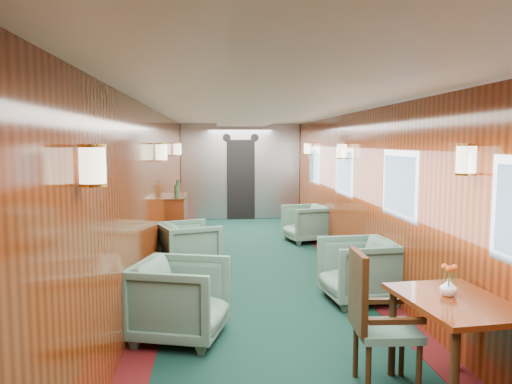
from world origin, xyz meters
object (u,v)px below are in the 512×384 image
dining_table (456,315)px  side_chair (374,315)px  armchair_left_near (180,300)px  armchair_left_far (189,247)px  armchair_right_far (306,223)px  credenza (177,222)px  armchair_right_near (359,270)px

dining_table → side_chair: (-0.57, 0.20, -0.05)m
side_chair → armchair_left_near: 1.96m
armchair_left_far → armchair_right_far: (2.17, 2.08, -0.02)m
side_chair → armchair_left_far: size_ratio=1.33×
side_chair → armchair_right_far: 5.84m
credenza → armchair_left_far: (0.29, -1.53, -0.13)m
credenza → dining_table: bearing=-65.6°
dining_table → credenza: bearing=108.0°
side_chair → armchair_left_far: 4.08m
armchair_left_near → credenza: bearing=19.8°
credenza → armchair_left_far: size_ratio=1.53×
credenza → armchair_right_near: 3.96m
armchair_left_near → armchair_right_near: bearing=-49.5°
dining_table → credenza: (-2.48, 5.47, -0.14)m
credenza → side_chair: bearing=-70.0°
side_chair → dining_table: bearing=-17.4°
dining_table → armchair_right_far: 6.02m
side_chair → credenza: bearing=112.2°
side_chair → armchair_left_far: side_chair is taller
armchair_right_near → armchair_right_far: armchair_right_near is taller
armchair_right_near → credenza: bearing=-148.6°
armchair_right_far → side_chair: bearing=-18.7°
dining_table → credenza: credenza is taller
credenza → armchair_right_near: (2.43, -3.12, -0.12)m
credenza → armchair_right_near: credenza is taller
side_chair → armchair_right_far: bearing=86.8°
side_chair → armchair_right_near: 2.21m
side_chair → armchair_right_near: bearing=78.7°
dining_table → armchair_left_near: (-2.15, 1.34, -0.25)m
dining_table → armchair_right_near: same height
armchair_left_near → armchair_right_near: armchair_left_near is taller
side_chair → credenza: (-1.92, 5.26, -0.09)m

